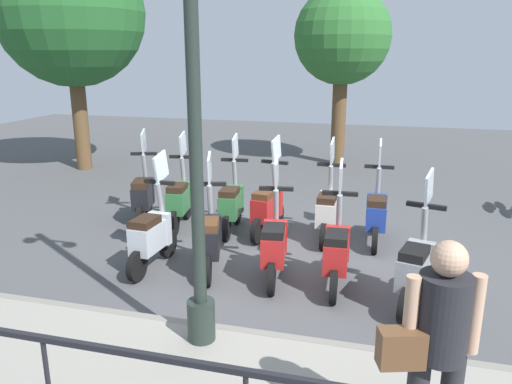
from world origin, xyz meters
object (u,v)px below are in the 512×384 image
object	(u,v)px
scooter_far_4	(180,199)
scooter_far_3	(231,203)
scooter_far_2	(268,206)
lamp_post_near	(195,141)
tree_large	(70,13)
tree_distant	(342,38)
scooter_near_1	(337,251)
scooter_near_2	(274,244)
scooter_near_4	(152,235)
scooter_far_0	(376,213)
scooter_near_0	(416,267)
scooter_far_1	(328,210)
scooter_near_3	(209,237)
scooter_far_5	(143,194)
pedestrian_with_bag	(437,341)

from	to	relation	value
scooter_far_4	scooter_far_3	bearing A→B (deg)	-99.70
scooter_far_2	scooter_far_4	bearing A→B (deg)	98.38
lamp_post_near	tree_large	size ratio (longest dim) A/B	0.80
tree_distant	scooter_near_1	size ratio (longest dim) A/B	2.84
lamp_post_near	scooter_far_2	xyz separation A→B (m)	(3.30, 0.15, -1.59)
lamp_post_near	scooter_near_2	size ratio (longest dim) A/B	2.81
scooter_near_2	scooter_far_3	distance (m)	1.86
lamp_post_near	scooter_far_4	bearing A→B (deg)	26.33
scooter_near_4	scooter_far_4	size ratio (longest dim) A/B	1.00
scooter_far_0	scooter_far_2	size ratio (longest dim) A/B	1.00
tree_large	scooter_near_0	world-z (taller)	tree_large
tree_large	scooter_far_3	distance (m)	6.79
tree_large	scooter_near_1	distance (m)	8.98
scooter_near_0	scooter_far_1	size ratio (longest dim) A/B	1.00
tree_large	scooter_far_0	xyz separation A→B (m)	(-3.33, -7.18, -3.20)
scooter_near_0	scooter_far_2	xyz separation A→B (m)	(1.82, 2.15, 0.00)
tree_large	scooter_near_3	bearing A→B (deg)	-133.98
tree_distant	scooter_near_2	xyz separation A→B (m)	(-7.13, 0.05, -2.66)
tree_large	scooter_far_0	world-z (taller)	tree_large
scooter_near_4	scooter_far_3	world-z (taller)	same
scooter_far_4	scooter_far_5	world-z (taller)	same
scooter_far_0	scooter_far_5	bearing A→B (deg)	88.51
scooter_near_0	scooter_far_4	world-z (taller)	same
tree_distant	scooter_near_3	world-z (taller)	tree_distant
pedestrian_with_bag	scooter_near_1	xyz separation A→B (m)	(2.77, 0.89, -0.60)
scooter_near_1	scooter_far_5	distance (m)	3.81
scooter_near_4	scooter_far_0	size ratio (longest dim) A/B	1.00
scooter_near_1	scooter_far_1	size ratio (longest dim) A/B	1.00
scooter_near_4	scooter_far_4	bearing A→B (deg)	13.83
tree_large	scooter_near_2	distance (m)	8.39
scooter_far_1	scooter_near_1	bearing A→B (deg)	-169.27
tree_distant	scooter_far_5	distance (m)	6.67
scooter_far_2	pedestrian_with_bag	bearing A→B (deg)	-145.15
scooter_far_1	scooter_far_3	world-z (taller)	same
pedestrian_with_bag	scooter_far_5	distance (m)	6.22
scooter_far_5	scooter_far_4	bearing A→B (deg)	-114.51
tree_large	scooter_near_3	xyz separation A→B (m)	(-4.94, -5.11, -3.20)
scooter_near_3	scooter_far_0	distance (m)	2.62
scooter_near_3	scooter_far_3	size ratio (longest dim) A/B	1.00
tree_distant	scooter_near_0	size ratio (longest dim) A/B	2.84
lamp_post_near	scooter_near_3	bearing A→B (deg)	17.60
lamp_post_near	scooter_near_0	bearing A→B (deg)	-53.52
tree_distant	scooter_far_0	size ratio (longest dim) A/B	2.84
tree_large	scooter_far_5	size ratio (longest dim) A/B	3.51
scooter_near_2	scooter_far_3	xyz separation A→B (m)	(1.54, 1.05, 0.00)
scooter_far_3	scooter_far_5	distance (m)	1.60
scooter_near_0	scooter_near_2	distance (m)	1.71
tree_distant	scooter_far_5	size ratio (longest dim) A/B	2.84
tree_large	scooter_near_4	size ratio (longest dim) A/B	3.51
tree_large	scooter_near_1	size ratio (longest dim) A/B	3.51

